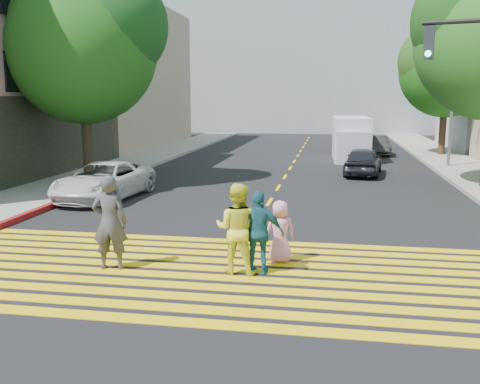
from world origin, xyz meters
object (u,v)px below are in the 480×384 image
(pedestrian_child, at_px, (280,232))
(silver_car, at_px, (349,137))
(pedestrian_woman, at_px, (237,229))
(tree_right_far, at_px, (448,65))
(pedestrian_man, at_px, (110,222))
(white_sedan, at_px, (104,181))
(dark_car_near, at_px, (363,161))
(pedestrian_extra, at_px, (259,233))
(white_van, at_px, (351,140))
(tree_left, at_px, (85,41))
(dark_car_parked, at_px, (377,145))

(pedestrian_child, distance_m, silver_car, 28.61)
(pedestrian_woman, bearing_deg, tree_right_far, -104.40)
(pedestrian_man, bearing_deg, white_sedan, -74.73)
(dark_car_near, bearing_deg, pedestrian_extra, 86.76)
(white_sedan, bearing_deg, white_van, 61.44)
(white_sedan, relative_size, dark_car_near, 1.21)
(pedestrian_extra, xyz_separation_m, dark_car_near, (2.84, 14.75, -0.20))
(tree_left, xyz_separation_m, pedestrian_man, (5.34, -10.41, -4.77))
(pedestrian_woman, relative_size, white_van, 0.36)
(pedestrian_extra, xyz_separation_m, dark_car_parked, (4.18, 23.94, -0.27))
(dark_car_parked, height_order, white_van, white_van)
(white_sedan, bearing_deg, tree_left, 127.18)
(tree_right_far, xyz_separation_m, dark_car_near, (-5.19, -8.92, -4.76))
(pedestrian_child, bearing_deg, dark_car_near, -121.33)
(white_sedan, xyz_separation_m, dark_car_near, (9.36, 7.59, 0.01))
(tree_left, xyz_separation_m, dark_car_near, (11.28, 4.57, -5.12))
(white_sedan, relative_size, silver_car, 0.93)
(pedestrian_woman, bearing_deg, silver_car, -90.63)
(tree_right_far, height_order, dark_car_near, tree_right_far)
(dark_car_near, distance_m, white_van, 6.11)
(white_van, bearing_deg, tree_left, -137.47)
(silver_car, bearing_deg, white_van, 96.56)
(pedestrian_woman, bearing_deg, pedestrian_child, -127.55)
(pedestrian_woman, xyz_separation_m, pedestrian_extra, (0.45, 0.02, -0.07))
(pedestrian_woman, relative_size, dark_car_near, 0.48)
(tree_right_far, xyz_separation_m, white_sedan, (-14.55, -16.51, -4.77))
(silver_car, relative_size, dark_car_parked, 1.40)
(pedestrian_man, distance_m, pedestrian_child, 3.62)
(pedestrian_woman, relative_size, dark_car_parked, 0.52)
(pedestrian_extra, distance_m, white_van, 20.98)
(white_van, bearing_deg, dark_car_near, -88.24)
(pedestrian_man, distance_m, dark_car_near, 16.12)
(white_van, bearing_deg, pedestrian_man, -106.58)
(pedestrian_man, relative_size, dark_car_near, 0.52)
(tree_left, relative_size, pedestrian_woman, 4.59)
(pedestrian_woman, distance_m, white_van, 21.06)
(pedestrian_man, relative_size, dark_car_parked, 0.56)
(white_van, bearing_deg, silver_car, 87.38)
(pedestrian_child, distance_m, dark_car_near, 14.14)
(tree_left, relative_size, white_van, 1.64)
(pedestrian_man, height_order, dark_car_near, pedestrian_man)
(pedestrian_woman, bearing_deg, tree_left, -46.67)
(pedestrian_extra, distance_m, dark_car_parked, 24.30)
(tree_left, height_order, dark_car_parked, tree_left)
(pedestrian_extra, xyz_separation_m, white_sedan, (-6.52, 7.16, -0.21))
(pedestrian_woman, xyz_separation_m, dark_car_parked, (4.63, 23.96, -0.34))
(pedestrian_man, relative_size, silver_car, 0.40)
(tree_left, bearing_deg, white_sedan, -57.57)
(tree_right_far, xyz_separation_m, pedestrian_woman, (-8.48, -23.70, -4.48))
(tree_left, relative_size, dark_car_near, 2.22)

